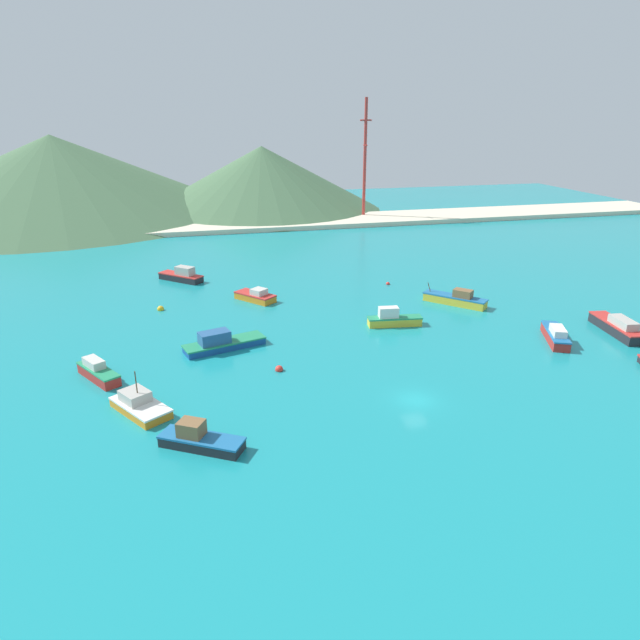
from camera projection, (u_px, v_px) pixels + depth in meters
name	position (u px, v px, depth m)	size (l,w,h in m)	color
ground	(340.00, 312.00, 87.52)	(260.00, 280.00, 0.50)	teal
fishing_boat_0	(618.00, 327.00, 77.99)	(4.11, 10.46, 2.54)	#232328
fishing_boat_2	(393.00, 319.00, 80.91)	(8.05, 2.88, 2.83)	gold
fishing_boat_3	(182.00, 276.00, 102.40)	(8.19, 7.85, 2.77)	#232328
fishing_boat_4	(98.00, 372.00, 64.67)	(5.48, 7.11, 2.29)	red
fishing_boat_5	(256.00, 296.00, 91.74)	(6.68, 7.28, 2.14)	orange
fishing_boat_6	(556.00, 335.00, 75.29)	(5.24, 8.45, 2.32)	red
fishing_boat_7	(222.00, 342.00, 72.92)	(11.11, 5.81, 2.57)	#14478C
fishing_boat_8	(200.00, 439.00, 51.44)	(8.09, 6.18, 2.58)	#232328
fishing_boat_9	(139.00, 405.00, 57.61)	(6.65, 7.82, 4.57)	orange
fishing_boat_10	(456.00, 299.00, 89.88)	(8.62, 9.16, 2.86)	gold
buoy_0	(161.00, 309.00, 87.47)	(1.04, 1.04, 1.04)	gold
buoy_1	(388.00, 284.00, 100.53)	(0.70, 0.70, 0.70)	red
buoy_2	(279.00, 369.00, 66.98)	(0.97, 0.97, 0.97)	red
beach_strip	(268.00, 224.00, 152.24)	(247.00, 17.41, 1.20)	beige
hill_west	(55.00, 175.00, 167.60)	(109.38, 109.38, 23.02)	#476B47
hill_central	(262.00, 178.00, 175.30)	(74.50, 74.50, 19.37)	#476B47
radio_tower	(365.00, 159.00, 156.83)	(3.30, 2.64, 32.99)	#B7332D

